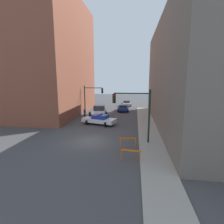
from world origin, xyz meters
name	(u,v)px	position (x,y,z in m)	size (l,w,h in m)	color
ground_plane	(90,141)	(0.00, 0.00, 0.00)	(120.00, 120.00, 0.00)	#424244
sidewalk_right	(151,144)	(6.20, 0.00, 0.06)	(2.40, 44.00, 0.12)	#9E998E
building_corner_left	(43,59)	(-12.00, 14.00, 9.93)	(14.00, 20.00, 19.87)	brown
building_right	(204,74)	(13.40, 8.00, 6.90)	(12.00, 28.00, 13.80)	#6B6056
traffic_light_near	(137,108)	(4.73, 0.18, 3.53)	(3.64, 0.35, 5.20)	black
traffic_light_far	(91,96)	(-3.30, 13.64, 3.40)	(3.44, 0.35, 5.20)	black
police_car	(99,119)	(-0.39, 6.90, 0.72)	(5.03, 3.17, 1.52)	white
white_truck	(99,112)	(-1.39, 11.55, 0.91)	(3.04, 5.60, 1.90)	silver
parked_car_near	(123,108)	(2.16, 17.96, 0.67)	(2.47, 4.41, 1.31)	navy
parked_car_mid	(126,103)	(2.48, 25.40, 0.67)	(2.55, 4.46, 1.31)	silver
pedestrian_crossing	(90,116)	(-2.06, 8.13, 0.86)	(0.38, 0.38, 1.66)	#474C66
pedestrian_corner	(85,113)	(-3.56, 10.52, 0.86)	(0.40, 0.40, 1.66)	#382D23
barrier_front	(131,153)	(4.27, -3.81, 0.62)	(1.59, 0.36, 0.90)	orange
barrier_mid	(128,141)	(3.95, -0.99, 0.62)	(1.59, 0.34, 0.90)	orange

